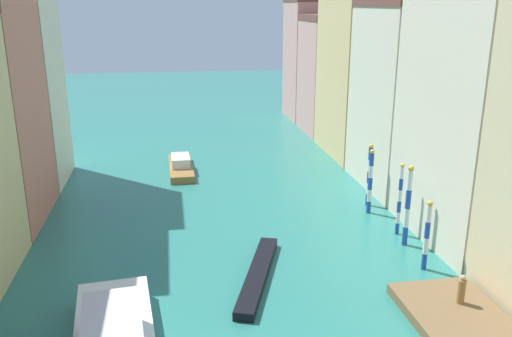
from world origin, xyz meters
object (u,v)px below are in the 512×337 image
Objects in this scene: waterfront_dock at (452,312)px; gondola_black at (258,274)px; mooring_pole_2 at (400,199)px; motorboat_0 at (181,166)px; person_on_dock at (461,290)px; mooring_pole_4 at (369,174)px; mooring_pole_0 at (427,235)px; mooring_pole_1 at (408,205)px; mooring_pole_3 at (370,181)px.

gondola_black is (-8.32, 5.03, -0.02)m from waterfront_dock.
motorboat_0 is (-13.16, 15.46, -1.88)m from mooring_pole_2.
person_on_dock is 14.15m from mooring_pole_4.
mooring_pole_0 is at bearing -95.87° from mooring_pole_2.
motorboat_0 is (-13.14, 10.34, -1.84)m from mooring_pole_4.
mooring_pole_3 is at bearing 93.10° from mooring_pole_1.
mooring_pole_1 reaches higher than waterfront_dock.
waterfront_dock is at bearing -150.18° from person_on_dock.
gondola_black is at bearing -156.26° from mooring_pole_2.
mooring_pole_3 is 0.56× the size of gondola_black.
mooring_pole_0 is 0.80× the size of mooring_pole_1.
mooring_pole_3 is at bearing 40.92° from gondola_black.
mooring_pole_3 is at bearing 88.64° from person_on_dock.
mooring_pole_0 is at bearing 85.76° from person_on_dock.
mooring_pole_1 is 1.09× the size of mooring_pole_4.
mooring_pole_3 is (0.30, 12.66, 1.17)m from person_on_dock.
mooring_pole_1 reaches higher than person_on_dock.
mooring_pole_1 is (0.59, 7.38, 1.38)m from person_on_dock.
mooring_pole_4 is at bearing 87.33° from mooring_pole_0.
gondola_black is at bearing -79.93° from motorboat_0.
mooring_pole_3 reaches higher than gondola_black.
person_on_dock is 12.72m from mooring_pole_3.
mooring_pole_0 reaches higher than waterfront_dock.
mooring_pole_0 is 9.37m from gondola_black.
mooring_pole_2 is 20.39m from motorboat_0.
person_on_dock is 0.36× the size of mooring_pole_0.
motorboat_0 is at bearing 141.79° from mooring_pole_4.
motorboat_0 is (-12.67, 11.76, -1.84)m from mooring_pole_3.
mooring_pole_1 is at bearing 81.64° from waterfront_dock.
waterfront_dock is 5.01m from mooring_pole_0.
motorboat_0 is at bearing 130.41° from mooring_pole_2.
mooring_pole_0 reaches higher than person_on_dock.
person_on_dock is at bearing 29.82° from waterfront_dock.
person_on_dock is at bearing -91.36° from mooring_pole_3.
person_on_dock is 0.21× the size of motorboat_0.
mooring_pole_4 is at bearing 84.77° from waterfront_dock.
mooring_pole_1 is 5.30m from mooring_pole_3.
mooring_pole_0 is 0.57× the size of motorboat_0.
mooring_pole_0 is 3.14m from mooring_pole_1.
mooring_pole_2 is at bearing -49.59° from motorboat_0.
mooring_pole_3 is at bearing 97.66° from mooring_pole_2.
mooring_pole_1 is at bearing -86.90° from mooring_pole_3.
waterfront_dock is 13.17m from mooring_pole_3.
gondola_black is 1.16× the size of motorboat_0.
mooring_pole_3 is (-0.02, 8.38, 0.29)m from mooring_pole_0.
mooring_pole_1 is at bearing -91.59° from mooring_pole_4.
mooring_pole_3 is 1.50m from mooring_pole_4.
mooring_pole_1 is 10.09m from gondola_black.
waterfront_dock is 1.30× the size of mooring_pole_0.
person_on_dock is 0.18× the size of gondola_black.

